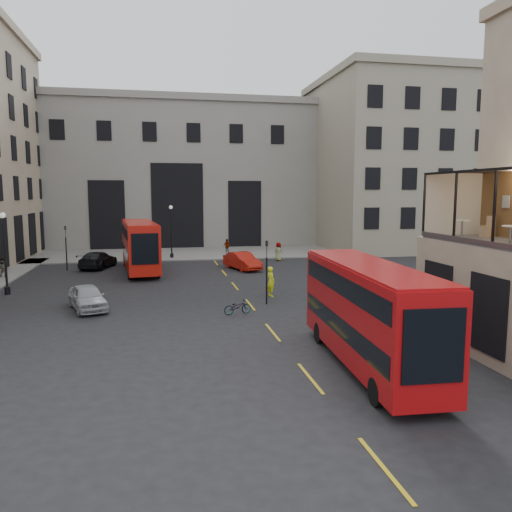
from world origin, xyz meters
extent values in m
plane|color=black|center=(0.00, 0.00, 0.00)|extent=(140.00, 140.00, 0.00)
cube|color=black|center=(4.98, 0.00, 2.00)|extent=(0.08, 9.20, 3.00)
cube|color=beige|center=(6.50, 5.00, 6.05)|extent=(3.00, 0.04, 2.90)
cube|color=slate|center=(5.00, 0.00, 4.70)|extent=(0.12, 10.00, 0.18)
cube|color=black|center=(5.00, 0.00, 7.45)|extent=(0.12, 10.00, 0.10)
cube|color=beige|center=(7.92, 3.20, 6.20)|extent=(0.04, 0.45, 0.55)
cube|color=gray|center=(-5.00, 48.00, 9.00)|extent=(34.00, 10.00, 18.00)
cube|color=gray|center=(-5.00, 48.00, 17.60)|extent=(35.00, 10.60, 0.80)
cube|color=black|center=(-5.00, 42.96, 5.00)|extent=(6.00, 0.12, 10.00)
cube|color=black|center=(-13.00, 42.96, 4.00)|extent=(4.00, 0.12, 8.00)
cube|color=black|center=(3.00, 42.96, 4.00)|extent=(4.00, 0.12, 8.00)
cube|color=gray|center=(20.00, 40.00, 10.00)|extent=(16.00, 18.00, 20.00)
cube|color=gray|center=(20.00, 40.00, 19.60)|extent=(16.60, 18.60, 0.80)
cube|color=slate|center=(-6.00, 38.00, 0.06)|extent=(40.00, 12.00, 0.12)
cylinder|color=black|center=(-1.00, 12.00, 1.40)|extent=(0.10, 0.10, 2.80)
imported|color=black|center=(-1.00, 12.00, 3.30)|extent=(0.16, 0.20, 1.00)
cylinder|color=black|center=(-15.00, 28.00, 1.40)|extent=(0.10, 0.10, 2.80)
imported|color=black|center=(-15.00, 28.00, 3.30)|extent=(0.16, 0.20, 1.00)
cylinder|color=black|center=(-17.00, 18.00, 2.50)|extent=(0.14, 0.14, 5.00)
cylinder|color=black|center=(-17.00, 18.00, 0.25)|extent=(0.36, 0.36, 0.50)
sphere|color=silver|center=(-17.00, 18.00, 5.15)|extent=(0.36, 0.36, 0.36)
cylinder|color=black|center=(-6.00, 34.00, 2.50)|extent=(0.14, 0.14, 5.00)
cylinder|color=black|center=(-6.00, 34.00, 0.25)|extent=(0.36, 0.36, 0.50)
sphere|color=silver|center=(-6.00, 34.00, 5.15)|extent=(0.36, 0.36, 0.36)
cube|color=#A60B0E|center=(0.50, 0.79, 2.12)|extent=(2.72, 10.00, 3.51)
cube|color=black|center=(0.50, 0.79, 1.62)|extent=(2.74, 9.46, 0.72)
cube|color=black|center=(0.50, 0.79, 3.20)|extent=(2.74, 9.46, 0.72)
cube|color=#A60B0E|center=(0.50, 0.79, 3.90)|extent=(2.62, 9.80, 0.11)
cylinder|color=black|center=(-0.35, 4.00, 0.45)|extent=(0.29, 0.91, 0.90)
cylinder|color=black|center=(1.66, 3.91, 0.45)|extent=(0.29, 0.91, 0.90)
cylinder|color=black|center=(-0.67, -2.62, 0.45)|extent=(0.29, 0.91, 0.90)
cylinder|color=black|center=(1.34, -2.72, 0.45)|extent=(0.29, 0.91, 0.90)
cube|color=red|center=(-8.81, 26.07, 2.25)|extent=(3.52, 10.71, 3.73)
cube|color=black|center=(-8.81, 26.07, 1.72)|extent=(3.50, 10.15, 0.76)
cube|color=black|center=(-8.81, 26.07, 3.39)|extent=(3.50, 10.15, 0.76)
cube|color=red|center=(-8.81, 26.07, 4.14)|extent=(3.40, 10.49, 0.11)
cylinder|color=black|center=(-10.24, 29.30, 0.48)|extent=(0.37, 0.98, 0.96)
cylinder|color=black|center=(-8.11, 29.53, 0.48)|extent=(0.37, 0.98, 0.96)
cylinder|color=black|center=(-9.48, 22.30, 0.48)|extent=(0.37, 0.98, 0.96)
cylinder|color=black|center=(-7.34, 22.53, 0.48)|extent=(0.37, 0.98, 0.96)
imported|color=#AAACB2|center=(-11.26, 12.55, 0.71)|extent=(2.89, 4.47, 1.41)
imported|color=#A6150A|center=(-0.21, 25.54, 0.75)|extent=(2.96, 4.80, 1.49)
imported|color=black|center=(-12.55, 28.81, 0.73)|extent=(3.29, 5.39, 1.46)
imported|color=gray|center=(-3.08, 9.89, 0.40)|extent=(1.62, 0.88, 0.81)
imported|color=#EEFF1A|center=(-0.26, 14.13, 0.96)|extent=(0.63, 0.80, 1.92)
imported|color=gray|center=(-19.00, 24.32, 0.81)|extent=(0.79, 0.62, 1.61)
imported|color=gray|center=(-9.82, 30.40, 0.82)|extent=(0.94, 1.20, 1.63)
imported|color=gray|center=(0.03, 37.15, 0.79)|extent=(0.99, 0.59, 1.58)
imported|color=gray|center=(4.16, 30.35, 0.89)|extent=(0.99, 1.03, 1.79)
cylinder|color=white|center=(5.54, -0.25, 5.37)|extent=(0.63, 0.63, 0.04)
cylinder|color=slate|center=(5.54, -0.25, 4.99)|extent=(0.08, 0.08, 0.74)
cylinder|color=slate|center=(5.54, -0.25, 4.62)|extent=(0.47, 0.47, 0.03)
cylinder|color=white|center=(5.85, 3.23, 5.39)|extent=(0.65, 0.65, 0.04)
cylinder|color=slate|center=(5.85, 3.23, 5.00)|extent=(0.09, 0.09, 0.76)
cylinder|color=slate|center=(5.85, 3.23, 4.62)|extent=(0.48, 0.48, 0.03)
cube|color=tan|center=(7.42, 3.68, 4.85)|extent=(0.56, 0.56, 0.50)
cube|color=tan|center=(7.63, 3.73, 5.32)|extent=(0.15, 0.46, 0.44)
camera|label=1|loc=(-7.17, -16.45, 6.59)|focal=35.00mm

